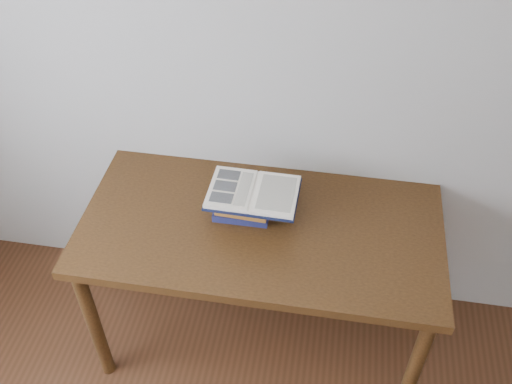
# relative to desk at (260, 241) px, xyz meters

# --- Properties ---
(desk) EXTENTS (1.47, 0.74, 0.79)m
(desk) POSITION_rel_desk_xyz_m (0.00, 0.00, 0.00)
(desk) COLOR #4D2E13
(desk) RESTS_ON ground
(book_stack) EXTENTS (0.27, 0.18, 0.12)m
(book_stack) POSITION_rel_desk_xyz_m (-0.08, 0.07, 0.16)
(book_stack) COLOR #1B1C51
(book_stack) RESTS_ON desk
(open_book) EXTENTS (0.36, 0.26, 0.03)m
(open_book) POSITION_rel_desk_xyz_m (-0.04, 0.05, 0.23)
(open_book) COLOR black
(open_book) RESTS_ON book_stack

